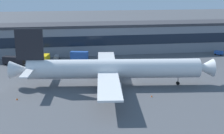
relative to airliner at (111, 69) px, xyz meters
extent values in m
plane|color=#4C4F54|center=(6.62, 2.81, -5.45)|extent=(600.00, 600.00, 0.00)
cube|color=gray|center=(6.62, 51.91, 0.67)|extent=(185.20, 16.48, 12.24)
cube|color=#38383D|center=(6.62, 51.91, 7.39)|extent=(188.90, 16.81, 1.20)
cube|color=#192333|center=(6.62, 43.62, 1.29)|extent=(181.49, 0.16, 4.41)
cylinder|color=white|center=(0.90, -0.11, 0.02)|extent=(53.20, 12.32, 5.93)
cone|color=white|center=(28.90, -3.54, 0.02)|extent=(5.99, 6.25, 5.64)
cone|color=white|center=(-27.40, 3.36, 0.02)|extent=(7.13, 6.10, 5.34)
cube|color=black|center=(-24.35, 2.98, 7.73)|extent=(8.31, 1.51, 9.49)
cube|color=white|center=(-23.05, 9.40, 0.91)|extent=(3.68, 10.89, 0.30)
cube|color=white|center=(-24.64, -3.56, 0.91)|extent=(3.68, 10.89, 0.30)
cube|color=white|center=(0.72, 14.88, -0.57)|extent=(8.85, 24.34, 0.50)
cube|color=white|center=(-2.89, -14.62, -0.57)|extent=(8.85, 24.34, 0.50)
cylinder|color=#99999E|center=(1.28, 11.22, -2.61)|extent=(5.26, 3.84, 3.26)
cylinder|color=#99999E|center=(-1.47, -11.20, -2.61)|extent=(5.26, 3.84, 3.26)
cylinder|color=black|center=(20.84, -2.55, -4.90)|extent=(1.15, 0.63, 1.10)
cylinder|color=slate|center=(20.84, -2.55, -3.37)|extent=(0.24, 0.24, 2.50)
cylinder|color=black|center=(-1.40, 2.86, -4.90)|extent=(1.15, 0.63, 1.10)
cylinder|color=slate|center=(-1.40, 2.86, -3.37)|extent=(0.24, 0.24, 2.50)
cylinder|color=black|center=(-2.05, -2.44, -4.90)|extent=(1.15, 0.63, 1.10)
cylinder|color=slate|center=(-2.05, -2.44, -3.37)|extent=(0.24, 0.24, 2.50)
cube|color=#2651A5|center=(54.81, 36.50, -4.35)|extent=(3.95, 3.97, 1.50)
cube|color=black|center=(54.12, 37.20, -4.05)|extent=(2.20, 2.19, 0.38)
cylinder|color=black|center=(53.29, 36.76, -5.10)|extent=(0.70, 0.71, 0.70)
cylinder|color=black|center=(54.57, 38.03, -5.10)|extent=(0.70, 0.71, 0.70)
cylinder|color=black|center=(55.06, 34.97, -5.10)|extent=(0.70, 0.71, 0.70)
cylinder|color=black|center=(56.34, 36.23, -5.10)|extent=(0.70, 0.71, 0.70)
cube|color=gray|center=(-17.03, 38.81, -4.35)|extent=(2.53, 4.63, 1.50)
cube|color=black|center=(-17.21, 37.62, -4.05)|extent=(1.96, 1.78, 0.38)
cylinder|color=black|center=(-16.41, 37.17, -5.10)|extent=(0.40, 0.74, 0.70)
cylinder|color=black|center=(-18.10, 37.42, -5.10)|extent=(0.40, 0.74, 0.70)
cylinder|color=black|center=(-15.96, 40.21, -5.10)|extent=(0.40, 0.74, 0.70)
cylinder|color=black|center=(-17.65, 40.46, -5.10)|extent=(0.40, 0.74, 0.70)
cube|color=#2651A5|center=(-7.80, 34.01, -3.20)|extent=(7.58, 4.03, 3.80)
cube|color=black|center=(-9.74, 34.41, -2.44)|extent=(2.96, 2.86, 0.95)
cylinder|color=black|center=(-10.51, 33.38, -5.10)|extent=(0.75, 0.44, 0.70)
cylinder|color=black|center=(-10.03, 35.67, -5.10)|extent=(0.75, 0.44, 0.70)
cylinder|color=black|center=(-5.57, 32.34, -5.10)|extent=(0.75, 0.44, 0.70)
cylinder|color=black|center=(-5.09, 34.63, -5.10)|extent=(0.75, 0.44, 0.70)
cube|color=black|center=(-33.62, 32.33, -3.60)|extent=(8.84, 5.65, 3.00)
cube|color=black|center=(-31.47, 31.50, -3.00)|extent=(3.67, 3.46, 0.75)
cylinder|color=black|center=(-30.42, 32.44, -5.10)|extent=(0.76, 0.53, 0.70)
cylinder|color=black|center=(-31.33, 30.09, -5.10)|extent=(0.76, 0.53, 0.70)
cylinder|color=black|center=(-35.91, 34.57, -5.10)|extent=(0.76, 0.53, 0.70)
cylinder|color=black|center=(-36.82, 32.22, -5.10)|extent=(0.76, 0.53, 0.70)
cube|color=yellow|center=(-21.50, 32.59, -3.50)|extent=(3.63, 6.38, 3.20)
cube|color=black|center=(-21.85, 30.98, -2.86)|extent=(2.61, 2.53, 0.80)
cylinder|color=black|center=(-20.89, 30.31, -5.10)|extent=(0.44, 0.75, 0.70)
cylinder|color=black|center=(-23.00, 30.77, -5.10)|extent=(0.44, 0.75, 0.70)
cylinder|color=black|center=(-19.99, 34.41, -5.10)|extent=(0.44, 0.75, 0.70)
cylinder|color=black|center=(-22.10, 34.87, -5.10)|extent=(0.44, 0.75, 0.70)
cone|color=#F2590C|center=(9.66, -11.94, -5.16)|extent=(0.46, 0.46, 0.57)
cone|color=#F2590C|center=(-27.41, -8.34, -5.13)|extent=(0.50, 0.50, 0.62)
camera|label=1|loc=(-14.67, -92.44, 24.87)|focal=50.48mm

